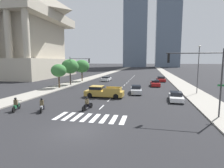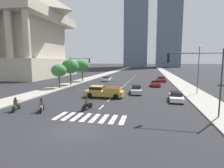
# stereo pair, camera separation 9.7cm
# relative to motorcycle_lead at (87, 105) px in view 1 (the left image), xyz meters

# --- Properties ---
(ground_plane) EXTENTS (800.00, 800.00, 0.00)m
(ground_plane) POSITION_rel_motorcycle_lead_xyz_m (1.27, -5.97, -0.58)
(ground_plane) COLOR #232326
(sidewalk_east) EXTENTS (4.00, 260.00, 0.15)m
(sidewalk_east) POSITION_rel_motorcycle_lead_xyz_m (14.08, 24.03, -0.51)
(sidewalk_east) COLOR gray
(sidewalk_east) RESTS_ON ground
(sidewalk_west) EXTENTS (4.00, 260.00, 0.15)m
(sidewalk_west) POSITION_rel_motorcycle_lead_xyz_m (-11.54, 24.03, -0.51)
(sidewalk_west) COLOR gray
(sidewalk_west) RESTS_ON ground
(crosswalk_near) EXTENTS (6.75, 2.61, 0.01)m
(crosswalk_near) POSITION_rel_motorcycle_lead_xyz_m (1.27, -2.65, -0.58)
(crosswalk_near) COLOR silver
(crosswalk_near) RESTS_ON ground
(lane_divider_center) EXTENTS (0.14, 50.00, 0.01)m
(lane_divider_center) POSITION_rel_motorcycle_lead_xyz_m (1.27, 25.35, -0.58)
(lane_divider_center) COLOR silver
(lane_divider_center) RESTS_ON ground
(motorcycle_lead) EXTENTS (0.77, 2.10, 1.49)m
(motorcycle_lead) POSITION_rel_motorcycle_lead_xyz_m (0.00, 0.00, 0.00)
(motorcycle_lead) COLOR black
(motorcycle_lead) RESTS_ON ground
(motorcycle_trailing) EXTENTS (1.12, 1.98, 1.49)m
(motorcycle_trailing) POSITION_rel_motorcycle_lead_xyz_m (-4.56, -1.61, -0.00)
(motorcycle_trailing) COLOR black
(motorcycle_trailing) RESTS_ON ground
(motorcycle_third) EXTENTS (1.00, 2.05, 1.49)m
(motorcycle_third) POSITION_rel_motorcycle_lead_xyz_m (-7.44, -2.00, -0.00)
(motorcycle_third) COLOR black
(motorcycle_third) RESTS_ON ground
(pickup_truck) EXTENTS (5.81, 2.16, 1.67)m
(pickup_truck) POSITION_rel_motorcycle_lead_xyz_m (-0.16, 7.12, 0.23)
(pickup_truck) COLOR #B28E38
(pickup_truck) RESTS_ON ground
(sedan_white_0) EXTENTS (2.00, 4.53, 1.19)m
(sedan_white_0) POSITION_rel_motorcycle_lead_xyz_m (10.34, 6.87, -0.03)
(sedan_white_0) COLOR silver
(sedan_white_0) RESTS_ON ground
(sedan_red_1) EXTENTS (2.06, 4.31, 1.32)m
(sedan_red_1) POSITION_rel_motorcycle_lead_xyz_m (8.01, 20.94, 0.03)
(sedan_red_1) COLOR maroon
(sedan_red_1) RESTS_ON ground
(sedan_silver_2) EXTENTS (2.14, 4.55, 1.32)m
(sedan_silver_2) POSITION_rel_motorcycle_lead_xyz_m (4.56, 11.34, 0.02)
(sedan_silver_2) COLOR #B7BABF
(sedan_silver_2) RESTS_ON ground
(sedan_red_3) EXTENTS (2.24, 4.41, 1.30)m
(sedan_red_3) POSITION_rel_motorcycle_lead_xyz_m (9.82, 30.38, 0.02)
(sedan_red_3) COLOR maroon
(sedan_red_3) RESTS_ON ground
(sedan_white_4) EXTENTS (2.04, 4.68, 1.31)m
(sedan_white_4) POSITION_rel_motorcycle_lead_xyz_m (-4.77, 28.66, 0.02)
(sedan_white_4) COLOR silver
(sedan_white_4) RESTS_ON ground
(traffic_signal_near) EXTENTS (5.30, 0.28, 6.37)m
(traffic_signal_near) POSITION_rel_motorcycle_lead_xyz_m (11.37, -0.38, 3.95)
(traffic_signal_near) COLOR #333335
(traffic_signal_near) RESTS_ON sidewalk_east
(traffic_signal_far) EXTENTS (4.92, 0.28, 6.18)m
(traffic_signal_far) POSITION_rel_motorcycle_lead_xyz_m (-8.65, 18.02, 3.81)
(traffic_signal_far) COLOR #333335
(traffic_signal_far) RESTS_ON sidewalk_west
(street_lamp_east) EXTENTS (0.50, 0.24, 7.71)m
(street_lamp_east) POSITION_rel_motorcycle_lead_xyz_m (14.38, 12.55, 4.02)
(street_lamp_east) COLOR #3F3F42
(street_lamp_east) RESTS_ON sidewalk_east
(street_tree_nearest) EXTENTS (2.96, 2.96, 4.68)m
(street_tree_nearest) POSITION_rel_motorcycle_lead_xyz_m (-10.74, 13.63, 2.97)
(street_tree_nearest) COLOR #4C3823
(street_tree_nearest) RESTS_ON sidewalk_west
(street_tree_second) EXTENTS (3.79, 3.79, 5.70)m
(street_tree_second) POSITION_rel_motorcycle_lead_xyz_m (-10.74, 18.80, 3.65)
(street_tree_second) COLOR #4C3823
(street_tree_second) RESTS_ON sidewalk_west
(street_tree_third) EXTENTS (3.95, 3.95, 5.62)m
(street_tree_third) POSITION_rel_motorcycle_lead_xyz_m (-10.74, 25.95, 3.50)
(street_tree_third) COLOR #4C3823
(street_tree_third) RESTS_ON sidewalk_west
(war_memorial) EXTENTS (31.13, 31.13, 34.67)m
(war_memorial) POSITION_rel_motorcycle_lead_xyz_m (-38.70, 37.00, 17.16)
(war_memorial) COLOR #BCB29E
(war_memorial) RESTS_ON ground
(office_tower_left_skyline) EXTENTS (21.44, 23.05, 120.11)m
(office_tower_left_skyline) POSITION_rel_motorcycle_lead_xyz_m (-6.68, 158.04, 54.92)
(office_tower_left_skyline) COLOR slate
(office_tower_left_skyline) RESTS_ON ground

